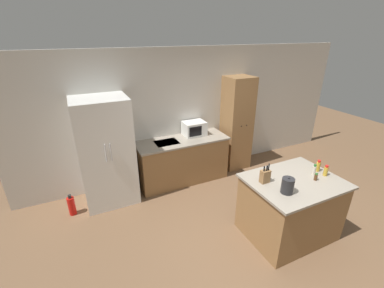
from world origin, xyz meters
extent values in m
plane|color=brown|center=(0.00, 0.00, 0.00)|extent=(14.00, 14.00, 0.00)
cube|color=beige|center=(0.00, 2.33, 1.30)|extent=(7.20, 0.06, 2.60)
cube|color=white|center=(-1.95, 1.93, 0.95)|extent=(0.88, 0.74, 1.89)
cylinder|color=silver|center=(-1.99, 1.55, 1.10)|extent=(0.02, 0.02, 0.30)
cylinder|color=silver|center=(-1.91, 1.55, 1.10)|extent=(0.02, 0.02, 0.30)
cube|color=olive|center=(-0.50, 1.98, 0.43)|extent=(1.78, 0.64, 0.87)
cube|color=gray|center=(-0.50, 1.98, 0.89)|extent=(1.82, 0.68, 0.03)
cube|color=#9EA0A3|center=(-0.82, 1.98, 0.90)|extent=(0.44, 0.34, 0.01)
cube|color=olive|center=(0.82, 2.05, 1.01)|extent=(0.56, 0.50, 2.02)
sphere|color=black|center=(0.75, 1.79, 1.05)|extent=(0.02, 0.02, 0.02)
sphere|color=black|center=(0.89, 1.79, 1.05)|extent=(0.02, 0.02, 0.02)
cube|color=olive|center=(0.32, -0.12, 0.45)|extent=(1.23, 0.95, 0.90)
cube|color=gray|center=(0.32, -0.12, 0.92)|extent=(1.29, 1.01, 0.03)
cube|color=white|center=(-0.18, 2.11, 1.04)|extent=(0.44, 0.34, 0.28)
cube|color=black|center=(-0.23, 1.94, 1.04)|extent=(0.26, 0.01, 0.19)
cube|color=olive|center=(-0.11, 0.02, 1.03)|extent=(0.13, 0.09, 0.19)
cylinder|color=black|center=(-0.15, 0.02, 1.16)|extent=(0.02, 0.02, 0.08)
cylinder|color=black|center=(-0.13, 0.04, 1.15)|extent=(0.02, 0.02, 0.06)
cylinder|color=black|center=(-0.11, 0.01, 1.16)|extent=(0.02, 0.02, 0.08)
cylinder|color=black|center=(-0.09, 0.03, 1.15)|extent=(0.02, 0.02, 0.07)
cylinder|color=black|center=(-0.07, 0.02, 1.17)|extent=(0.02, 0.02, 0.10)
cylinder|color=beige|center=(0.67, -0.12, 1.00)|extent=(0.05, 0.05, 0.14)
cylinder|color=#286628|center=(0.67, -0.12, 1.09)|extent=(0.04, 0.04, 0.03)
cylinder|color=gold|center=(0.80, -0.21, 1.00)|extent=(0.06, 0.06, 0.14)
cylinder|color=red|center=(0.80, -0.21, 1.08)|extent=(0.04, 0.04, 0.03)
cylinder|color=#563319|center=(0.57, -0.24, 0.98)|extent=(0.04, 0.04, 0.09)
cylinder|color=#286628|center=(0.57, -0.24, 1.03)|extent=(0.03, 0.03, 0.02)
cylinder|color=gold|center=(0.81, -0.07, 1.01)|extent=(0.06, 0.06, 0.15)
cylinder|color=red|center=(0.81, -0.07, 1.10)|extent=(0.04, 0.04, 0.03)
cylinder|color=#232326|center=(-0.01, -0.30, 1.04)|extent=(0.16, 0.16, 0.21)
sphere|color=#262628|center=(-0.01, -0.30, 1.15)|extent=(0.02, 0.02, 0.02)
cylinder|color=red|center=(-2.63, 1.76, 0.16)|extent=(0.12, 0.12, 0.32)
cylinder|color=black|center=(-2.63, 1.76, 0.35)|extent=(0.05, 0.05, 0.06)
camera|label=1|loc=(-2.31, -2.29, 2.85)|focal=24.00mm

